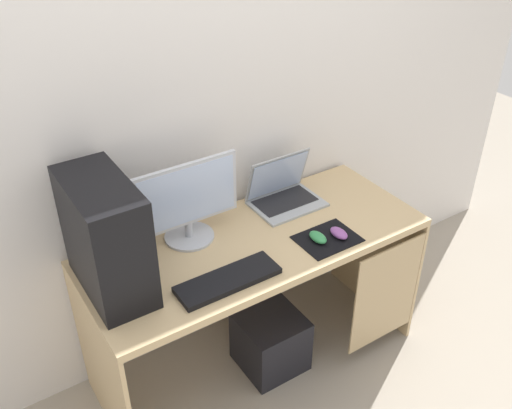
{
  "coord_description": "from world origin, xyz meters",
  "views": [
    {
      "loc": [
        -1.09,
        -1.67,
        2.21
      ],
      "look_at": [
        0.0,
        0.0,
        0.92
      ],
      "focal_mm": 40.19,
      "sensor_mm": 36.0,
      "label": 1
    }
  ],
  "objects_px": {
    "subwoofer": "(270,341)",
    "monitor": "(188,203)",
    "pc_tower": "(106,238)",
    "laptop": "(284,193)",
    "mouse_right": "(339,233)",
    "mouse_left": "(318,237)",
    "keyboard": "(228,280)"
  },
  "relations": [
    {
      "from": "pc_tower",
      "to": "subwoofer",
      "type": "xyz_separation_m",
      "value": [
        0.67,
        -0.11,
        -0.82
      ]
    },
    {
      "from": "laptop",
      "to": "subwoofer",
      "type": "distance_m",
      "value": 0.72
    },
    {
      "from": "pc_tower",
      "to": "laptop",
      "type": "distance_m",
      "value": 0.93
    },
    {
      "from": "pc_tower",
      "to": "mouse_right",
      "type": "distance_m",
      "value": 0.99
    },
    {
      "from": "monitor",
      "to": "mouse_left",
      "type": "distance_m",
      "value": 0.57
    },
    {
      "from": "monitor",
      "to": "subwoofer",
      "type": "height_order",
      "value": "monitor"
    },
    {
      "from": "pc_tower",
      "to": "keyboard",
      "type": "xyz_separation_m",
      "value": [
        0.38,
        -0.23,
        -0.22
      ]
    },
    {
      "from": "monitor",
      "to": "mouse_right",
      "type": "height_order",
      "value": "monitor"
    },
    {
      "from": "laptop",
      "to": "mouse_left",
      "type": "bearing_deg",
      "value": -99.8
    },
    {
      "from": "subwoofer",
      "to": "mouse_left",
      "type": "bearing_deg",
      "value": -29.49
    },
    {
      "from": "pc_tower",
      "to": "laptop",
      "type": "relative_size",
      "value": 1.42
    },
    {
      "from": "subwoofer",
      "to": "pc_tower",
      "type": "bearing_deg",
      "value": 170.77
    },
    {
      "from": "monitor",
      "to": "subwoofer",
      "type": "distance_m",
      "value": 0.85
    },
    {
      "from": "laptop",
      "to": "mouse_right",
      "type": "relative_size",
      "value": 3.39
    },
    {
      "from": "subwoofer",
      "to": "monitor",
      "type": "bearing_deg",
      "value": 141.34
    },
    {
      "from": "pc_tower",
      "to": "laptop",
      "type": "xyz_separation_m",
      "value": [
        0.9,
        0.13,
        -0.18
      ]
    },
    {
      "from": "keyboard",
      "to": "subwoofer",
      "type": "relative_size",
      "value": 1.43
    },
    {
      "from": "laptop",
      "to": "keyboard",
      "type": "relative_size",
      "value": 0.77
    },
    {
      "from": "pc_tower",
      "to": "subwoofer",
      "type": "relative_size",
      "value": 1.57
    },
    {
      "from": "laptop",
      "to": "mouse_right",
      "type": "distance_m",
      "value": 0.37
    },
    {
      "from": "pc_tower",
      "to": "keyboard",
      "type": "bearing_deg",
      "value": -30.66
    },
    {
      "from": "pc_tower",
      "to": "mouse_left",
      "type": "height_order",
      "value": "pc_tower"
    },
    {
      "from": "mouse_right",
      "to": "monitor",
      "type": "bearing_deg",
      "value": 147.67
    },
    {
      "from": "pc_tower",
      "to": "mouse_right",
      "type": "relative_size",
      "value": 4.8
    },
    {
      "from": "monitor",
      "to": "keyboard",
      "type": "bearing_deg",
      "value": -91.84
    },
    {
      "from": "monitor",
      "to": "mouse_right",
      "type": "distance_m",
      "value": 0.66
    },
    {
      "from": "keyboard",
      "to": "subwoofer",
      "type": "height_order",
      "value": "keyboard"
    },
    {
      "from": "laptop",
      "to": "keyboard",
      "type": "distance_m",
      "value": 0.63
    },
    {
      "from": "keyboard",
      "to": "mouse_right",
      "type": "relative_size",
      "value": 4.38
    },
    {
      "from": "monitor",
      "to": "subwoofer",
      "type": "relative_size",
      "value": 1.58
    },
    {
      "from": "laptop",
      "to": "keyboard",
      "type": "xyz_separation_m",
      "value": [
        -0.52,
        -0.36,
        -0.04
      ]
    },
    {
      "from": "mouse_right",
      "to": "mouse_left",
      "type": "bearing_deg",
      "value": 165.26
    }
  ]
}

